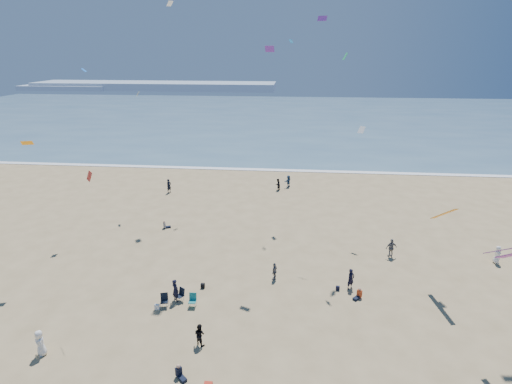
# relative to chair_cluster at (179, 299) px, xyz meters

# --- Properties ---
(ocean) EXTENTS (220.00, 100.00, 0.06)m
(ocean) POSITION_rel_chair_cluster_xyz_m (3.82, 84.71, -0.47)
(ocean) COLOR #476B84
(ocean) RESTS_ON ground
(surf_line) EXTENTS (220.00, 1.20, 0.08)m
(surf_line) POSITION_rel_chair_cluster_xyz_m (3.82, 34.71, -0.46)
(surf_line) COLOR white
(surf_line) RESTS_ON ground
(headland_far) EXTENTS (110.00, 20.00, 3.20)m
(headland_far) POSITION_rel_chair_cluster_xyz_m (-56.18, 159.71, 1.10)
(headland_far) COLOR #7A8EA8
(headland_far) RESTS_ON ground
(headland_near) EXTENTS (40.00, 14.00, 2.00)m
(headland_near) POSITION_rel_chair_cluster_xyz_m (-96.18, 154.71, 0.50)
(headland_near) COLOR #7A8EA8
(headland_near) RESTS_ON ground
(standing_flyers) EXTENTS (34.22, 38.09, 1.88)m
(standing_flyers) POSITION_rel_chair_cluster_xyz_m (10.34, 3.85, 0.35)
(standing_flyers) COLOR black
(standing_flyers) RESTS_ON ground
(seated_group) EXTENTS (19.23, 23.29, 0.84)m
(seated_group) POSITION_rel_chair_cluster_xyz_m (5.38, -1.89, -0.08)
(seated_group) COLOR white
(seated_group) RESTS_ON ground
(chair_cluster) EXTENTS (2.67, 1.58, 1.00)m
(chair_cluster) POSITION_rel_chair_cluster_xyz_m (0.00, 0.00, 0.00)
(chair_cluster) COLOR black
(chair_cluster) RESTS_ON ground
(white_tote) EXTENTS (0.35, 0.20, 0.40)m
(white_tote) POSITION_rel_chair_cluster_xyz_m (-1.41, -0.67, -0.30)
(white_tote) COLOR white
(white_tote) RESTS_ON ground
(black_backpack) EXTENTS (0.30, 0.22, 0.38)m
(black_backpack) POSITION_rel_chair_cluster_xyz_m (1.23, 2.32, -0.31)
(black_backpack) COLOR black
(black_backpack) RESTS_ON ground
(navy_bag) EXTENTS (0.28, 0.18, 0.34)m
(navy_bag) POSITION_rel_chair_cluster_xyz_m (11.63, 3.00, -0.33)
(navy_bag) COLOR black
(navy_bag) RESTS_ON ground
(kites_aloft) EXTENTS (37.32, 39.89, 27.39)m
(kites_aloft) POSITION_rel_chair_cluster_xyz_m (11.33, 3.79, 12.93)
(kites_aloft) COLOR red
(kites_aloft) RESTS_ON ground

